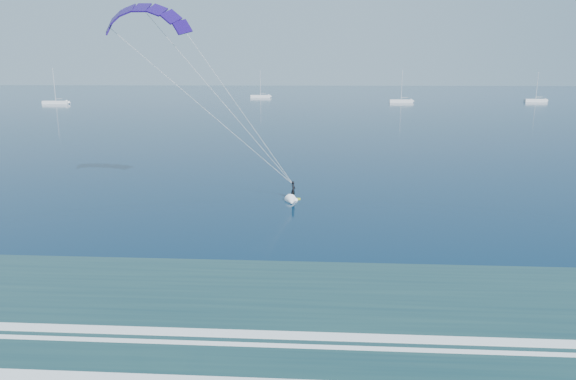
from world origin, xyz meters
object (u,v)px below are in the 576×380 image
(sailboat_3, at_px, (536,100))
(sailboat_0, at_px, (56,102))
(kitesurfer_rig, at_px, (221,100))
(sailboat_2, at_px, (401,101))
(sailboat_1, at_px, (261,96))

(sailboat_3, bearing_deg, sailboat_0, -172.27)
(kitesurfer_rig, distance_m, sailboat_2, 167.73)
(sailboat_2, bearing_deg, sailboat_3, 8.09)
(kitesurfer_rig, bearing_deg, sailboat_3, 60.74)
(sailboat_1, bearing_deg, kitesurfer_rig, -84.41)
(kitesurfer_rig, distance_m, sailboat_1, 200.30)
(sailboat_1, xyz_separation_m, sailboat_2, (60.06, -36.64, 0.00))
(sailboat_0, bearing_deg, sailboat_2, 7.58)
(sailboat_0, bearing_deg, sailboat_3, 7.73)
(sailboat_1, distance_m, sailboat_3, 118.49)
(sailboat_2, bearing_deg, kitesurfer_rig, -104.01)
(kitesurfer_rig, relative_size, sailboat_1, 1.49)
(kitesurfer_rig, relative_size, sailboat_0, 1.39)
(kitesurfer_rig, relative_size, sailboat_3, 1.57)
(sailboat_1, relative_size, sailboat_3, 1.06)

